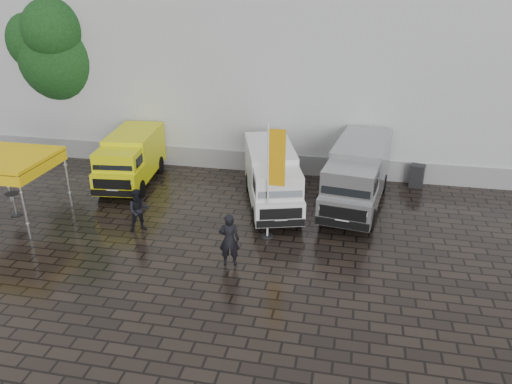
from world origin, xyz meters
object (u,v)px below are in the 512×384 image
at_px(van_silver, 357,177).
at_px(wheelie_bin, 417,176).
at_px(canopy_tent, 7,161).
at_px(van_yellow, 131,160).
at_px(van_white, 272,179).
at_px(person_front, 229,240).
at_px(cocktail_table, 14,204).
at_px(flagpole, 273,177).
at_px(person_tent, 139,210).

bearing_deg(van_silver, wheelie_bin, 53.42).
bearing_deg(canopy_tent, van_yellow, 56.48).
relative_size(van_white, van_silver, 0.92).
distance_m(van_white, person_front, 5.14).
height_order(van_yellow, van_white, van_white).
height_order(van_yellow, cocktail_table, van_yellow).
height_order(van_silver, cocktail_table, van_silver).
bearing_deg(wheelie_bin, person_front, -115.44).
bearing_deg(van_white, flagpole, -96.55).
relative_size(van_yellow, person_front, 2.65).
distance_m(van_yellow, cocktail_table, 5.45).
distance_m(flagpole, person_front, 2.91).
xyz_separation_m(flagpole, person_front, (-1.10, -2.25, -1.49)).
distance_m(person_front, person_tent, 4.43).
xyz_separation_m(van_yellow, flagpole, (7.51, -3.98, 1.28)).
xyz_separation_m(van_yellow, wheelie_bin, (13.36, 2.36, -0.65)).
height_order(flagpole, cocktail_table, flagpole).
bearing_deg(cocktail_table, van_yellow, 51.84).
height_order(van_silver, wheelie_bin, van_silver).
distance_m(canopy_tent, person_front, 9.69).
bearing_deg(person_front, van_yellow, -53.51).
bearing_deg(van_silver, van_white, -161.14).
height_order(van_white, canopy_tent, canopy_tent).
relative_size(flagpole, person_front, 2.31).
bearing_deg(van_silver, person_front, -117.54).
bearing_deg(van_silver, van_yellow, -174.23).
height_order(van_yellow, flagpole, flagpole).
bearing_deg(van_yellow, person_front, -50.50).
bearing_deg(van_yellow, cocktail_table, -134.53).
bearing_deg(cocktail_table, person_tent, -2.32).
relative_size(van_silver, person_tent, 3.60).
xyz_separation_m(flagpole, person_tent, (-5.17, -0.50, -1.60)).
bearing_deg(wheelie_bin, canopy_tent, -143.59).
relative_size(van_yellow, van_white, 0.90).
bearing_deg(canopy_tent, person_front, -10.17).
bearing_deg(van_white, canopy_tent, -177.96).
bearing_deg(person_front, wheelie_bin, -138.39).
xyz_separation_m(van_yellow, cocktail_table, (-3.34, -4.25, -0.69)).
height_order(flagpole, person_tent, flagpole).
bearing_deg(van_white, cocktail_table, -179.97).
height_order(canopy_tent, cocktail_table, canopy_tent).
distance_m(canopy_tent, cocktail_table, 2.10).
distance_m(van_yellow, van_silver, 10.58).
distance_m(van_yellow, canopy_tent, 5.60).
relative_size(van_white, cocktail_table, 5.78).
relative_size(van_yellow, flagpole, 1.15).
distance_m(flagpole, wheelie_bin, 8.84).
height_order(wheelie_bin, person_tent, person_tent).
distance_m(canopy_tent, flagpole, 10.53).
bearing_deg(person_tent, van_white, 7.38).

